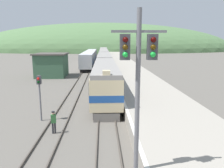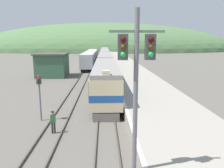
% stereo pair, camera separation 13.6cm
% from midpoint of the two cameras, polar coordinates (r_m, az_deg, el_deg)
% --- Properties ---
extents(track_main, '(1.52, 180.00, 0.16)m').
position_cam_midpoint_polar(track_main, '(73.30, -1.86, 5.87)').
color(track_main, '#4C443D').
rests_on(track_main, ground).
extents(track_siding, '(1.52, 180.00, 0.16)m').
position_cam_midpoint_polar(track_siding, '(73.40, -5.06, 5.84)').
color(track_siding, '#4C443D').
rests_on(track_siding, ground).
extents(platform, '(7.01, 140.00, 1.15)m').
position_cam_midpoint_polar(platform, '(53.61, 3.65, 4.45)').
color(platform, '#9E9689').
rests_on(platform, ground).
extents(distant_hills, '(190.50, 85.73, 39.22)m').
position_cam_midpoint_polar(distant_hills, '(161.96, -1.97, 8.72)').
color(distant_hills, '#517547').
rests_on(distant_hills, ground).
extents(station_shed, '(5.92, 6.66, 4.50)m').
position_cam_midpoint_polar(station_shed, '(44.02, -15.19, 4.86)').
color(station_shed, '#385B42').
rests_on(station_shed, ground).
extents(express_train_lead_car, '(2.94, 19.21, 4.39)m').
position_cam_midpoint_polar(express_train_lead_car, '(27.31, -1.56, 1.48)').
color(express_train_lead_car, black).
rests_on(express_train_lead_car, ground).
extents(carriage_second, '(2.93, 20.99, 4.03)m').
position_cam_midpoint_polar(carriage_second, '(48.35, -1.78, 5.68)').
color(carriage_second, black).
rests_on(carriage_second, ground).
extents(carriage_third, '(2.93, 20.99, 4.03)m').
position_cam_midpoint_polar(carriage_third, '(70.15, -1.86, 7.37)').
color(carriage_third, black).
rests_on(carriage_third, ground).
extents(carriage_fourth, '(2.93, 20.99, 4.03)m').
position_cam_midpoint_polar(carriage_fourth, '(91.98, -1.91, 8.26)').
color(carriage_fourth, black).
rests_on(carriage_fourth, ground).
extents(siding_train, '(2.90, 34.99, 3.94)m').
position_cam_midpoint_polar(siding_train, '(64.41, -5.49, 6.84)').
color(siding_train, black).
rests_on(siding_train, ground).
extents(signal_mast_main, '(2.20, 0.42, 8.06)m').
position_cam_midpoint_polar(signal_mast_main, '(8.98, 6.71, 1.52)').
color(signal_mast_main, slate).
rests_on(signal_mast_main, ground).
extents(signal_post_siding, '(0.36, 0.42, 3.99)m').
position_cam_midpoint_polar(signal_post_siding, '(19.41, -18.29, -1.11)').
color(signal_post_siding, slate).
rests_on(signal_post_siding, ground).
extents(track_worker, '(0.39, 0.27, 1.72)m').
position_cam_midpoint_polar(track_worker, '(16.96, -14.91, -9.28)').
color(track_worker, '#2D2D33').
rests_on(track_worker, ground).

